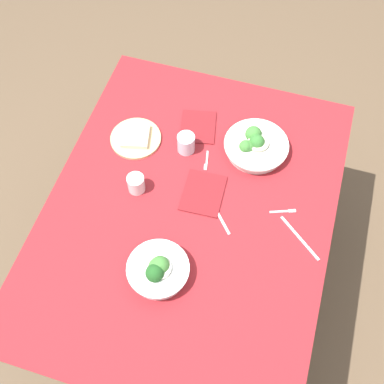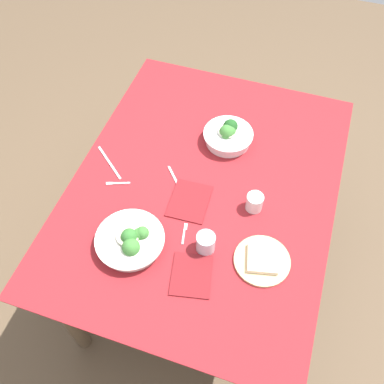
# 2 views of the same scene
# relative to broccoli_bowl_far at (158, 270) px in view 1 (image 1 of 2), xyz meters

# --- Properties ---
(ground_plane) EXTENTS (6.00, 6.00, 0.00)m
(ground_plane) POSITION_rel_broccoli_bowl_far_xyz_m (0.27, -0.03, -0.79)
(ground_plane) COLOR brown
(dining_table) EXTENTS (1.42, 1.09, 0.75)m
(dining_table) POSITION_rel_broccoli_bowl_far_xyz_m (0.27, -0.03, -0.14)
(dining_table) COLOR maroon
(dining_table) RESTS_ON ground_plane
(broccoli_bowl_far) EXTENTS (0.22, 0.22, 0.10)m
(broccoli_bowl_far) POSITION_rel_broccoli_bowl_far_xyz_m (0.00, 0.00, 0.00)
(broccoli_bowl_far) COLOR white
(broccoli_bowl_far) RESTS_ON dining_table
(broccoli_bowl_near) EXTENTS (0.26, 0.26, 0.09)m
(broccoli_bowl_near) POSITION_rel_broccoli_bowl_far_xyz_m (0.63, -0.20, -0.01)
(broccoli_bowl_near) COLOR silver
(broccoli_bowl_near) RESTS_ON dining_table
(bread_side_plate) EXTENTS (0.21, 0.21, 0.03)m
(bread_side_plate) POSITION_rel_broccoli_bowl_far_xyz_m (0.54, 0.28, -0.03)
(bread_side_plate) COLOR #D6B27A
(bread_side_plate) RESTS_ON dining_table
(water_glass_center) EXTENTS (0.07, 0.07, 0.08)m
(water_glass_center) POSITION_rel_broccoli_bowl_far_xyz_m (0.55, 0.07, -0.00)
(water_glass_center) COLOR silver
(water_glass_center) RESTS_ON dining_table
(water_glass_side) EXTENTS (0.07, 0.07, 0.08)m
(water_glass_side) POSITION_rel_broccoli_bowl_far_xyz_m (0.31, 0.20, -0.00)
(water_glass_side) COLOR silver
(water_glass_side) RESTS_ON dining_table
(fork_by_far_bowl) EXTENTS (0.05, 0.10, 0.00)m
(fork_by_far_bowl) POSITION_rel_broccoli_bowl_far_xyz_m (0.38, -0.38, -0.04)
(fork_by_far_bowl) COLOR #B7B7BC
(fork_by_far_bowl) RESTS_ON dining_table
(fork_by_near_bowl) EXTENTS (0.09, 0.03, 0.00)m
(fork_by_near_bowl) POSITION_rel_broccoli_bowl_far_xyz_m (0.52, -0.03, -0.04)
(fork_by_near_bowl) COLOR #B7B7BC
(fork_by_near_bowl) RESTS_ON dining_table
(table_knife_left) EXTENTS (0.14, 0.17, 0.00)m
(table_knife_left) POSITION_rel_broccoli_bowl_far_xyz_m (0.29, -0.46, -0.04)
(table_knife_left) COLOR #B7B7BC
(table_knife_left) RESTS_ON dining_table
(table_knife_right) EXTENTS (0.15, 0.14, 0.00)m
(table_knife_right) POSITION_rel_broccoli_bowl_far_xyz_m (0.30, -0.14, -0.04)
(table_knife_right) COLOR #B7B7BC
(table_knife_right) RESTS_ON dining_table
(napkin_folded_upper) EXTENTS (0.20, 0.16, 0.01)m
(napkin_folded_upper) POSITION_rel_broccoli_bowl_far_xyz_m (0.37, -0.06, -0.04)
(napkin_folded_upper) COLOR maroon
(napkin_folded_upper) RESTS_ON dining_table
(napkin_folded_lower) EXTENTS (0.20, 0.18, 0.01)m
(napkin_folded_lower) POSITION_rel_broccoli_bowl_far_xyz_m (0.68, 0.05, -0.04)
(napkin_folded_lower) COLOR maroon
(napkin_folded_lower) RESTS_ON dining_table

